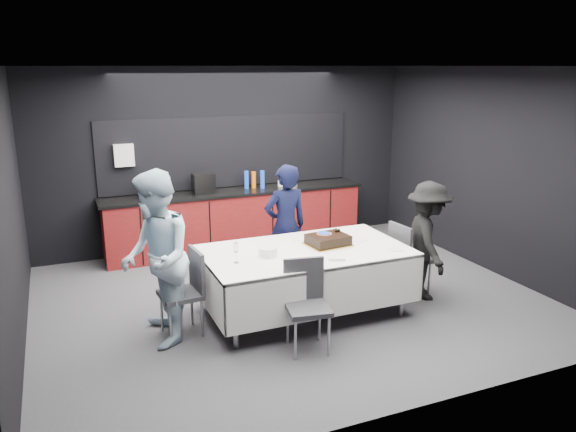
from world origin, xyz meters
The scene contains 18 objects.
ground centered at (0.00, 0.00, 0.00)m, with size 6.00×6.00×0.00m, color #444549.
room_shell centered at (0.00, 0.00, 1.86)m, with size 6.04×5.04×2.82m.
kitchenette centered at (-0.02, 2.22, 0.54)m, with size 4.10×0.64×2.05m.
party_table centered at (0.00, -0.40, 0.64)m, with size 2.32×1.32×0.78m.
cake_assembly centered at (0.32, -0.35, 0.84)m, with size 0.52×0.44×0.16m.
plate_stack centered at (-0.47, -0.45, 0.83)m, with size 0.21×0.21×0.10m, color white.
loose_plate_near centered at (-0.25, -0.74, 0.78)m, with size 0.18×0.18×0.01m, color white.
loose_plate_right_a centered at (0.76, -0.32, 0.78)m, with size 0.22×0.22×0.01m, color white.
loose_plate_right_b centered at (0.95, -0.80, 0.78)m, with size 0.20×0.20×0.01m, color white.
loose_plate_far centered at (0.11, -0.02, 0.78)m, with size 0.18×0.18×0.01m, color white.
fork_pile centered at (0.17, -0.85, 0.79)m, with size 0.18×0.11×0.03m, color white.
champagne_flute centered at (-0.86, -0.53, 0.94)m, with size 0.06×0.06×0.22m.
chair_left centered at (-1.36, -0.37, 0.53)m, with size 0.46×0.46×0.92m.
chair_right centered at (1.40, -0.38, 0.53)m, with size 0.46×0.46×0.92m.
chair_near centered at (-0.33, -1.14, 0.53)m, with size 0.49×0.49×0.92m.
person_center centered at (0.12, 0.47, 0.81)m, with size 0.59×0.39×1.61m, color black.
person_left centered at (-1.68, -0.44, 0.91)m, with size 0.88×0.69×1.82m, color silver.
person_right centered at (1.58, -0.55, 0.73)m, with size 0.95×0.54×1.47m, color black.
Camera 1 is at (-2.53, -5.92, 2.81)m, focal length 35.00 mm.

